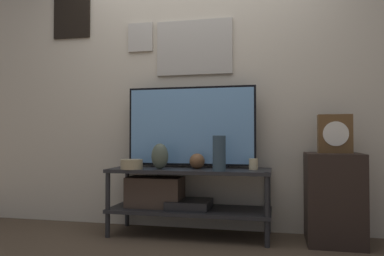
{
  "coord_description": "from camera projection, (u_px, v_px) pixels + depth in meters",
  "views": [
    {
      "loc": [
        0.73,
        -2.85,
        0.84
      ],
      "look_at": [
        0.02,
        0.28,
        0.92
      ],
      "focal_mm": 35.0,
      "sensor_mm": 36.0,
      "label": 1
    }
  ],
  "objects": [
    {
      "name": "vase_wide_bowl",
      "position": [
        132.0,
        164.0,
        3.16
      ],
      "size": [
        0.19,
        0.19,
        0.08
      ],
      "color": "tan",
      "rests_on": "media_console"
    },
    {
      "name": "media_console",
      "position": [
        176.0,
        193.0,
        3.23
      ],
      "size": [
        1.37,
        0.48,
        0.57
      ],
      "color": "#232326",
      "rests_on": "ground_plane"
    },
    {
      "name": "vase_round_glass",
      "position": [
        197.0,
        161.0,
        3.19
      ],
      "size": [
        0.13,
        0.13,
        0.13
      ],
      "color": "brown",
      "rests_on": "media_console"
    },
    {
      "name": "wall_back",
      "position": [
        196.0,
        82.0,
        3.51
      ],
      "size": [
        6.4,
        0.08,
        2.7
      ],
      "color": "beige",
      "rests_on": "ground_plane"
    },
    {
      "name": "television",
      "position": [
        191.0,
        126.0,
        3.32
      ],
      "size": [
        1.15,
        0.05,
        0.72
      ],
      "color": "black",
      "rests_on": "media_console"
    },
    {
      "name": "mantel_clock",
      "position": [
        335.0,
        134.0,
        2.98
      ],
      "size": [
        0.26,
        0.11,
        0.31
      ],
      "color": "brown",
      "rests_on": "side_table"
    },
    {
      "name": "candle_jar",
      "position": [
        253.0,
        164.0,
        3.12
      ],
      "size": [
        0.07,
        0.07,
        0.09
      ],
      "color": "beige",
      "rests_on": "media_console"
    },
    {
      "name": "vase_tall_ceramic",
      "position": [
        219.0,
        153.0,
        2.97
      ],
      "size": [
        0.1,
        0.1,
        0.28
      ],
      "color": "#2D4251",
      "rests_on": "media_console"
    },
    {
      "name": "side_table",
      "position": [
        334.0,
        198.0,
        2.96
      ],
      "size": [
        0.43,
        0.44,
        0.71
      ],
      "color": "black",
      "rests_on": "ground_plane"
    },
    {
      "name": "vase_urn_stoneware",
      "position": [
        160.0,
        156.0,
        3.16
      ],
      "size": [
        0.15,
        0.11,
        0.22
      ],
      "color": "#4C5647",
      "rests_on": "media_console"
    },
    {
      "name": "ground_plane",
      "position": [
        181.0,
        245.0,
        2.92
      ],
      "size": [
        12.0,
        12.0,
        0.0
      ],
      "primitive_type": "plane",
      "color": "#4C3D2D"
    }
  ]
}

